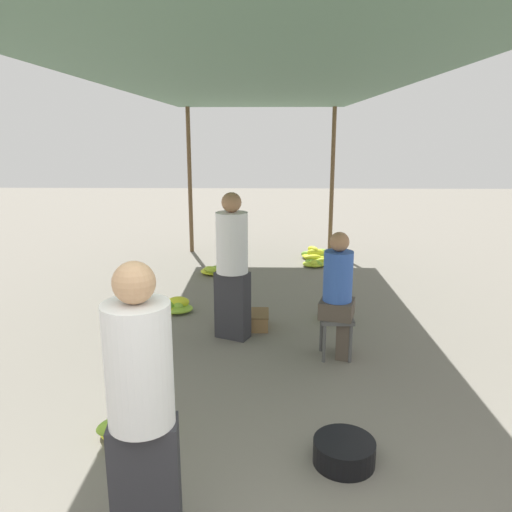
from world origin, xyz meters
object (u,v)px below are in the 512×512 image
(banana_pile_left_2, at_px, (216,270))
(shopper_walking_mid, at_px, (232,264))
(banana_pile_left_0, at_px, (131,426))
(banana_pile_right_2, at_px, (315,254))
(banana_pile_right_1, at_px, (315,262))
(stool, at_px, (336,325))
(vendor_seated, at_px, (339,293))
(banana_pile_right_3, at_px, (334,314))
(basin_black, at_px, (344,452))
(vendor_foreground, at_px, (142,407))
(banana_pile_left_1, at_px, (176,306))
(crate_near, at_px, (253,320))

(banana_pile_left_2, height_order, shopper_walking_mid, shopper_walking_mid)
(banana_pile_left_0, relative_size, banana_pile_right_2, 0.99)
(banana_pile_left_0, xyz_separation_m, banana_pile_right_1, (1.92, 5.19, -0.02))
(stool, height_order, banana_pile_left_0, stool)
(stool, bearing_deg, banana_pile_left_0, -140.13)
(vendor_seated, relative_size, banana_pile_right_3, 3.49)
(banana_pile_left_0, height_order, banana_pile_left_2, banana_pile_left_0)
(stool, xyz_separation_m, banana_pile_left_0, (-1.78, -1.49, -0.26))
(basin_black, distance_m, banana_pile_right_1, 5.48)
(vendor_seated, relative_size, shopper_walking_mid, 0.80)
(shopper_walking_mid, bearing_deg, banana_pile_left_2, 99.88)
(stool, height_order, shopper_walking_mid, shopper_walking_mid)
(banana_pile_left_0, xyz_separation_m, shopper_walking_mid, (0.66, 1.99, 0.78))
(banana_pile_right_2, xyz_separation_m, shopper_walking_mid, (-1.31, -3.78, 0.79))
(vendor_foreground, relative_size, banana_pile_right_3, 4.36)
(banana_pile_left_2, distance_m, banana_pile_right_2, 2.09)
(banana_pile_left_2, distance_m, banana_pile_right_1, 1.80)
(banana_pile_right_1, relative_size, banana_pile_right_3, 1.31)
(banana_pile_left_1, xyz_separation_m, banana_pile_right_3, (2.06, -0.26, 0.01))
(basin_black, distance_m, banana_pile_right_2, 6.06)
(banana_pile_left_0, bearing_deg, vendor_foreground, -69.81)
(shopper_walking_mid, bearing_deg, stool, -24.03)
(banana_pile_left_1, height_order, banana_pile_left_2, banana_pile_left_1)
(vendor_seated, xyz_separation_m, banana_pile_left_0, (-1.80, -1.50, -0.61))
(vendor_foreground, height_order, stool, vendor_foreground)
(banana_pile_left_1, relative_size, banana_pile_right_2, 0.81)
(vendor_seated, distance_m, banana_pile_left_2, 3.60)
(banana_pile_right_3, bearing_deg, shopper_walking_mid, -155.77)
(banana_pile_left_2, xyz_separation_m, banana_pile_right_1, (1.72, 0.53, 0.01))
(stool, xyz_separation_m, vendor_seated, (0.02, 0.01, 0.35))
(basin_black, relative_size, banana_pile_right_1, 0.88)
(basin_black, xyz_separation_m, banana_pile_right_3, (0.30, 2.83, -0.00))
(vendor_foreground, height_order, shopper_walking_mid, vendor_foreground)
(banana_pile_left_1, bearing_deg, banana_pile_right_1, 49.02)
(banana_pile_right_2, distance_m, crate_near, 3.65)
(vendor_foreground, bearing_deg, banana_pile_left_2, 91.82)
(banana_pile_left_2, bearing_deg, banana_pile_left_1, -100.74)
(stool, relative_size, banana_pile_left_0, 0.81)
(banana_pile_right_1, distance_m, shopper_walking_mid, 3.53)
(stool, relative_size, shopper_walking_mid, 0.27)
(stool, bearing_deg, vendor_seated, 15.91)
(banana_pile_left_1, bearing_deg, banana_pile_left_2, 79.26)
(banana_pile_left_2, bearing_deg, vendor_seated, -63.10)
(vendor_seated, relative_size, banana_pile_left_0, 2.44)
(vendor_seated, xyz_separation_m, basin_black, (-0.19, -1.77, -0.62))
(shopper_walking_mid, bearing_deg, crate_near, 53.72)
(shopper_walking_mid, bearing_deg, banana_pile_left_0, -108.46)
(vendor_foreground, relative_size, crate_near, 4.29)
(crate_near, bearing_deg, vendor_foreground, -98.62)
(vendor_foreground, bearing_deg, vendor_seated, 60.63)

